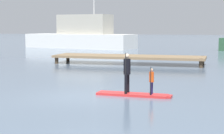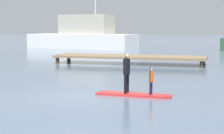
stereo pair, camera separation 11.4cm
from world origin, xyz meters
name	(u,v)px [view 2 (the right image)]	position (x,y,z in m)	size (l,w,h in m)	color
ground_plane	(80,96)	(0.00, 0.00, 0.00)	(240.00, 240.00, 0.00)	slate
paddleboard_near	(133,95)	(2.17, 0.62, 0.05)	(3.20, 0.77, 0.10)	red
paddler_adult	(126,71)	(1.87, 0.62, 1.06)	(0.30, 0.52, 1.71)	black
paddler_child_solo	(151,80)	(2.93, 0.58, 0.71)	(0.20, 0.39, 1.16)	#19194C
fishing_boat_white_large	(83,36)	(-12.38, 33.45, 1.63)	(15.63, 7.24, 11.92)	silver
floating_dock	(129,57)	(-1.22, 13.89, 0.56)	(11.67, 2.91, 0.65)	#846B4C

